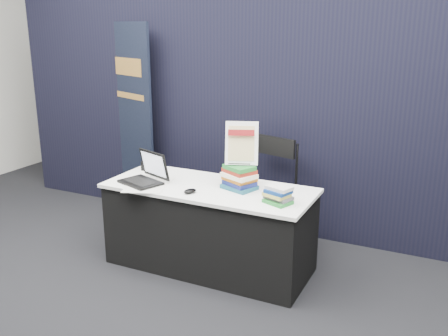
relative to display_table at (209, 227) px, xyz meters
The scene contains 15 objects.
floor 0.67m from the display_table, 90.00° to the right, with size 8.00×8.00×0.00m, color black.
wall_back 3.71m from the display_table, 90.00° to the left, with size 8.00×0.02×3.50m, color beige.
drape_partition 1.33m from the display_table, 90.00° to the left, with size 6.00×0.08×2.40m, color black.
display_table is the anchor object (origin of this frame).
laptop 0.73m from the display_table, 165.55° to the right, with size 0.42×0.39×0.27m.
mouse 0.46m from the display_table, 104.62° to the right, with size 0.07×0.12×0.04m, color black.
brochure_left 0.65m from the display_table, behind, with size 0.33×0.24×0.00m, color silver.
brochure_mid 0.71m from the display_table, 156.85° to the right, with size 0.25×0.18×0.00m, color silver.
brochure_right 0.67m from the display_table, 147.34° to the right, with size 0.34×0.24×0.00m, color silver.
pen_cup 0.90m from the display_table, 167.93° to the left, with size 0.06×0.06×0.08m, color black.
book_stack_tall 0.55m from the display_table, 13.19° to the left, with size 0.31×0.28×0.21m.
book_stack_short 0.81m from the display_table, 10.72° to the right, with size 0.23×0.20×0.14m.
info_sign 0.81m from the display_table, 19.38° to the left, with size 0.29×0.20×0.37m.
pullup_banner 1.86m from the display_table, 147.81° to the left, with size 0.87×0.42×2.11m.
stacking_chair 0.70m from the display_table, 63.48° to the left, with size 0.58×0.59×1.06m.
Camera 1 is at (1.89, -3.04, 2.10)m, focal length 40.00 mm.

